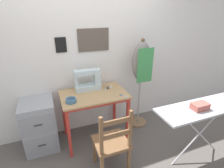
# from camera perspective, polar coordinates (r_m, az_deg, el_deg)

# --- Properties ---
(ground_plane) EXTENTS (14.00, 14.00, 0.00)m
(ground_plane) POSITION_cam_1_polar(r_m,az_deg,el_deg) (2.73, -3.41, -20.63)
(ground_plane) COLOR #5B5651
(wall_back) EXTENTS (10.00, 0.07, 2.55)m
(wall_back) POSITION_cam_1_polar(r_m,az_deg,el_deg) (2.69, -8.61, 9.76)
(wall_back) COLOR silver
(wall_back) RESTS_ON ground_plane
(sewing_table) EXTENTS (0.94, 0.61, 0.78)m
(sewing_table) POSITION_cam_1_polar(r_m,az_deg,el_deg) (2.56, -5.81, -5.42)
(sewing_table) COLOR tan
(sewing_table) RESTS_ON ground_plane
(sewing_machine) EXTENTS (0.39, 0.15, 0.34)m
(sewing_machine) POSITION_cam_1_polar(r_m,az_deg,el_deg) (2.60, -7.42, 1.18)
(sewing_machine) COLOR silver
(sewing_machine) RESTS_ON sewing_table
(fabric_bowl) EXTENTS (0.14, 0.14, 0.05)m
(fabric_bowl) POSITION_cam_1_polar(r_m,az_deg,el_deg) (2.33, -13.24, -5.20)
(fabric_bowl) COLOR teal
(fabric_bowl) RESTS_ON sewing_table
(scissors) EXTENTS (0.11, 0.12, 0.01)m
(scissors) POSITION_cam_1_polar(r_m,az_deg,el_deg) (2.45, 3.46, -3.77)
(scissors) COLOR silver
(scissors) RESTS_ON sewing_table
(thread_spool_near_machine) EXTENTS (0.03, 0.03, 0.04)m
(thread_spool_near_machine) POSITION_cam_1_polar(r_m,az_deg,el_deg) (2.60, -2.23, -1.67)
(thread_spool_near_machine) COLOR silver
(thread_spool_near_machine) RESTS_ON sewing_table
(thread_spool_mid_table) EXTENTS (0.04, 0.04, 0.04)m
(thread_spool_mid_table) POSITION_cam_1_polar(r_m,az_deg,el_deg) (2.65, -1.43, -1.20)
(thread_spool_mid_table) COLOR black
(thread_spool_mid_table) RESTS_ON sewing_table
(thread_spool_far_edge) EXTENTS (0.04, 0.04, 0.04)m
(thread_spool_far_edge) POSITION_cam_1_polar(r_m,az_deg,el_deg) (2.68, -0.33, -0.92)
(thread_spool_far_edge) COLOR silver
(thread_spool_far_edge) RESTS_ON sewing_table
(wooden_chair) EXTENTS (0.40, 0.38, 0.91)m
(wooden_chair) POSITION_cam_1_polar(r_m,az_deg,el_deg) (2.20, -0.06, -18.68)
(wooden_chair) COLOR brown
(wooden_chair) RESTS_ON ground_plane
(filing_cabinet) EXTENTS (0.44, 0.49, 0.74)m
(filing_cabinet) POSITION_cam_1_polar(r_m,az_deg,el_deg) (2.76, -22.46, -12.21)
(filing_cabinet) COLOR #93999E
(filing_cabinet) RESTS_ON ground_plane
(dress_form) EXTENTS (0.32, 0.32, 1.50)m
(dress_form) POSITION_cam_1_polar(r_m,az_deg,el_deg) (2.79, 9.51, 5.63)
(dress_form) COLOR #846647
(dress_form) RESTS_ON ground_plane
(ironing_board) EXTENTS (1.28, 0.38, 0.82)m
(ironing_board) POSITION_cam_1_polar(r_m,az_deg,el_deg) (2.44, 28.25, -7.16)
(ironing_board) COLOR #ADB2B7
(ironing_board) RESTS_ON ground_plane
(storage_box) EXTENTS (0.20, 0.13, 0.08)m
(storage_box) POSITION_cam_1_polar(r_m,az_deg,el_deg) (2.29, 26.76, -6.50)
(storage_box) COLOR #AD564C
(storage_box) RESTS_ON ironing_board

